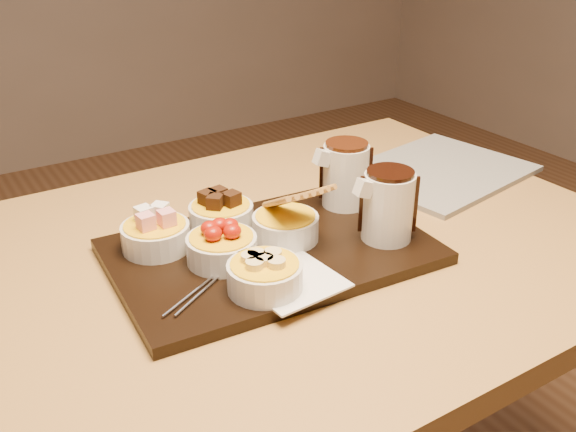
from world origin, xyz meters
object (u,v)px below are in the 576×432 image
serving_board (271,251)px  pitcher_milk_chocolate (345,176)px  newspaper (439,171)px  pitcher_dark_chocolate (388,207)px  dining_table (257,307)px  bowl_strawberries (222,249)px

serving_board → pitcher_milk_chocolate: (0.18, 0.06, 0.06)m
serving_board → newspaper: serving_board is taller
serving_board → pitcher_dark_chocolate: bearing=-20.0°
serving_board → pitcher_dark_chocolate: size_ratio=4.42×
dining_table → serving_board: size_ratio=2.61×
pitcher_dark_chocolate → pitcher_milk_chocolate: same height
dining_table → pitcher_milk_chocolate: pitcher_milk_chocolate is taller
pitcher_dark_chocolate → newspaper: 0.34m
bowl_strawberries → pitcher_dark_chocolate: pitcher_dark_chocolate is taller
serving_board → pitcher_milk_chocolate: size_ratio=4.42×
pitcher_dark_chocolate → newspaper: size_ratio=0.32×
pitcher_dark_chocolate → dining_table: bearing=155.1°
pitcher_milk_chocolate → pitcher_dark_chocolate: bearing=-94.4°
serving_board → pitcher_milk_chocolate: 0.20m
bowl_strawberries → serving_board: bearing=-0.1°
pitcher_milk_chocolate → dining_table: bearing=-166.1°
dining_table → newspaper: bearing=9.9°
pitcher_milk_chocolate → serving_board: bearing=-158.2°
serving_board → pitcher_milk_chocolate: bearing=21.8°
bowl_strawberries → newspaper: (0.52, 0.10, -0.03)m
bowl_strawberries → pitcher_milk_chocolate: (0.26, 0.06, 0.03)m
bowl_strawberries → pitcher_dark_chocolate: bearing=-16.3°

